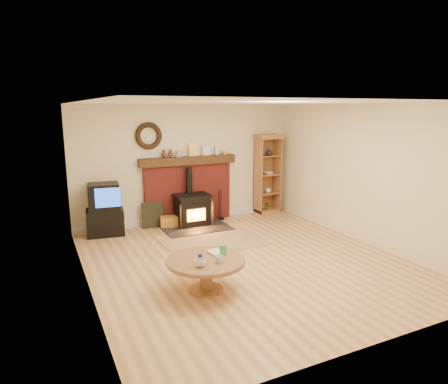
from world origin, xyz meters
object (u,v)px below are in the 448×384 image
tv_unit (105,211)px  coffee_table (206,265)px  wood_stove (193,211)px  curio_cabinet (267,174)px

tv_unit → coffee_table: size_ratio=0.96×
wood_stove → coffee_table: wood_stove is taller
curio_cabinet → wood_stove: bearing=-172.1°
coffee_table → wood_stove: bearing=72.2°
wood_stove → curio_cabinet: 2.15m
wood_stove → curio_cabinet: size_ratio=0.73×
tv_unit → curio_cabinet: size_ratio=0.55×
wood_stove → curio_cabinet: (2.04, 0.28, 0.62)m
tv_unit → curio_cabinet: 3.87m
curio_cabinet → coffee_table: 4.50m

